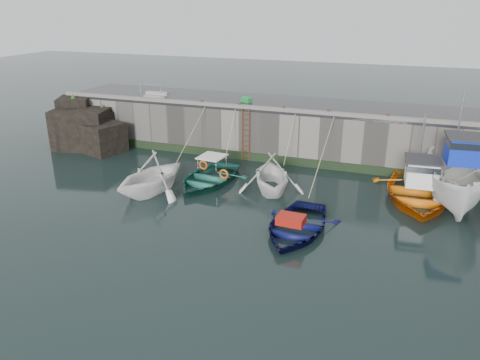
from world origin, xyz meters
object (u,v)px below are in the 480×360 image
(boat_far_white, at_px, (455,182))
(bollard_d, at_px, (328,112))
(bollard_a, at_px, (202,102))
(bollard_b, at_px, (240,105))
(boat_near_white, at_px, (152,192))
(ladder, at_px, (246,135))
(fish_crate, at_px, (246,100))
(boat_near_blacktrim, at_px, (271,190))
(boat_near_navy, at_px, (296,231))
(boat_far_orange, at_px, (417,191))
(bollard_c, at_px, (284,109))
(bollard_e, at_px, (387,117))
(boat_near_blue, at_px, (208,182))

(boat_far_white, height_order, bollard_d, boat_far_white)
(bollard_a, relative_size, bollard_b, 1.00)
(boat_near_white, height_order, bollard_d, bollard_d)
(ladder, distance_m, fish_crate, 2.73)
(boat_near_blacktrim, relative_size, bollard_d, 15.20)
(ladder, height_order, boat_near_navy, ladder)
(ladder, bearing_deg, boat_near_blacktrim, -55.68)
(boat_far_orange, bearing_deg, bollard_c, 154.09)
(bollard_a, xyz_separation_m, bollard_c, (5.20, 0.00, 0.00))
(fish_crate, bearing_deg, bollard_e, 13.88)
(boat_near_navy, distance_m, bollard_d, 9.14)
(boat_near_blacktrim, distance_m, boat_near_navy, 4.67)
(fish_crate, height_order, bollard_c, fish_crate)
(boat_far_white, height_order, fish_crate, boat_far_white)
(boat_near_white, bearing_deg, bollard_c, 66.35)
(boat_near_blue, distance_m, bollard_c, 6.33)
(boat_near_white, bearing_deg, ladder, 79.17)
(ladder, xyz_separation_m, boat_near_blue, (-0.67, -4.25, -1.59))
(boat_near_white, height_order, bollard_e, bollard_e)
(boat_far_white, height_order, bollard_e, boat_far_white)
(boat_near_navy, height_order, fish_crate, fish_crate)
(boat_near_navy, height_order, bollard_e, bollard_e)
(bollard_c, bearing_deg, bollard_d, 0.00)
(fish_crate, bearing_deg, ladder, -46.97)
(boat_near_blacktrim, relative_size, bollard_a, 15.20)
(boat_near_blue, bearing_deg, bollard_e, 33.21)
(bollard_d, xyz_separation_m, bollard_e, (3.20, 0.00, 0.00))
(boat_near_white, height_order, boat_near_blue, boat_near_white)
(boat_near_blue, height_order, bollard_e, bollard_e)
(ladder, relative_size, boat_far_orange, 0.48)
(fish_crate, relative_size, bollard_b, 2.31)
(boat_near_blue, relative_size, bollard_e, 17.98)
(boat_near_white, relative_size, boat_far_white, 0.66)
(boat_near_navy, bearing_deg, boat_near_blue, 148.65)
(boat_far_white, xyz_separation_m, bollard_e, (-3.50, 3.12, 2.20))
(boat_far_white, relative_size, bollard_a, 24.83)
(bollard_b, height_order, bollard_c, same)
(ladder, distance_m, boat_near_blue, 4.58)
(bollard_b, xyz_separation_m, bollard_d, (5.30, 0.00, 0.00))
(boat_near_white, distance_m, fish_crate, 9.30)
(boat_near_white, xyz_separation_m, bollard_e, (10.87, 6.73, 3.30))
(boat_near_navy, bearing_deg, ladder, 124.88)
(boat_near_navy, xyz_separation_m, boat_far_white, (6.41, 5.40, 1.10))
(boat_near_navy, distance_m, bollard_a, 12.20)
(ladder, xyz_separation_m, bollard_e, (8.00, 0.34, 1.71))
(boat_near_navy, bearing_deg, fish_crate, 122.41)
(boat_near_navy, height_order, bollard_a, bollard_a)
(ladder, distance_m, bollard_b, 1.81)
(boat_far_orange, xyz_separation_m, bollard_a, (-12.91, 3.11, 2.87))
(ladder, bearing_deg, bollard_e, 2.40)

